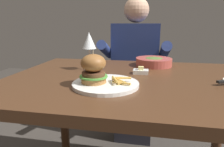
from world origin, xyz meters
name	(u,v)px	position (x,y,z in m)	size (l,w,h in m)	color
dining_table	(133,97)	(0.00, 0.00, 0.64)	(1.16, 0.84, 0.74)	#472B19
main_plate	(106,84)	(-0.10, -0.14, 0.75)	(0.27, 0.27, 0.01)	white
burger_sandwich	(93,69)	(-0.15, -0.15, 0.81)	(0.11, 0.11, 0.13)	#9E6B38
fries_pile	(119,80)	(-0.04, -0.14, 0.76)	(0.08, 0.09, 0.02)	#EABC5B
wine_glass	(89,42)	(-0.24, 0.11, 0.89)	(0.07, 0.07, 0.20)	silver
butter_dish	(141,71)	(0.03, 0.08, 0.75)	(0.07, 0.05, 0.04)	white
soup_bowl	(154,62)	(0.10, 0.29, 0.76)	(0.21, 0.21, 0.05)	#B24C42
diner_person	(135,76)	(-0.04, 0.70, 0.56)	(0.51, 0.36, 1.18)	#282833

